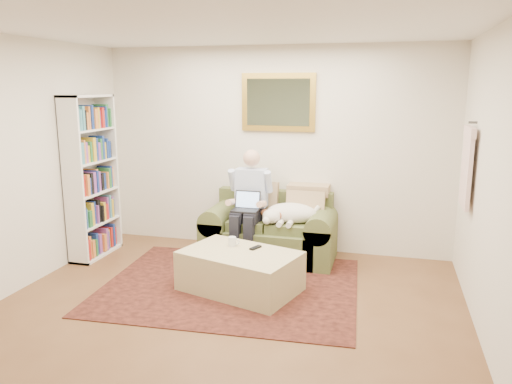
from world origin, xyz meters
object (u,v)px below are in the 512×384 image
at_px(laptop, 246,205).
at_px(sleeping_dog, 292,213).
at_px(seated_man, 248,207).
at_px(bookshelf, 91,177).
at_px(coffee_mug, 232,241).
at_px(sofa, 270,236).
at_px(ottoman, 240,271).

relative_size(laptop, sleeping_dog, 0.47).
height_order(seated_man, bookshelf, bookshelf).
relative_size(laptop, coffee_mug, 3.10).
height_order(sofa, seated_man, seated_man).
distance_m(laptop, sleeping_dog, 0.55).
height_order(sofa, sleeping_dog, sofa).
height_order(seated_man, laptop, seated_man).
distance_m(ottoman, coffee_mug, 0.34).
bearing_deg(coffee_mug, ottoman, -50.49).
xyz_separation_m(laptop, sleeping_dog, (0.53, 0.13, -0.09)).
height_order(sofa, bookshelf, bookshelf).
distance_m(sofa, ottoman, 1.08).
distance_m(seated_man, bookshelf, 1.97).
height_order(sofa, ottoman, sofa).
height_order(coffee_mug, bookshelf, bookshelf).
bearing_deg(coffee_mug, sofa, 77.88).
relative_size(sofa, ottoman, 1.37).
bearing_deg(coffee_mug, bookshelf, 166.97).
relative_size(seated_man, coffee_mug, 13.45).
bearing_deg(seated_man, laptop, -90.00).
bearing_deg(laptop, ottoman, -78.32).
height_order(seated_man, coffee_mug, seated_man).
relative_size(ottoman, bookshelf, 0.58).
xyz_separation_m(sleeping_dog, ottoman, (-0.35, -1.00, -0.40)).
height_order(sofa, laptop, laptop).
relative_size(seated_man, bookshelf, 0.67).
bearing_deg(sleeping_dog, laptop, -166.36).
xyz_separation_m(seated_man, ottoman, (0.18, -0.93, -0.46)).
xyz_separation_m(coffee_mug, bookshelf, (-1.96, 0.45, 0.53)).
distance_m(ottoman, bookshelf, 2.32).
distance_m(sleeping_dog, coffee_mug, 0.97).
bearing_deg(sofa, coffee_mug, -102.12).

